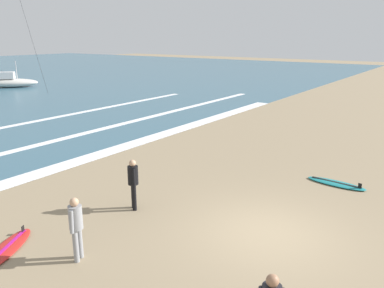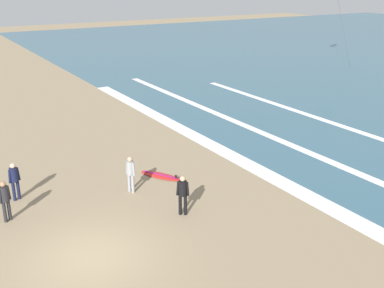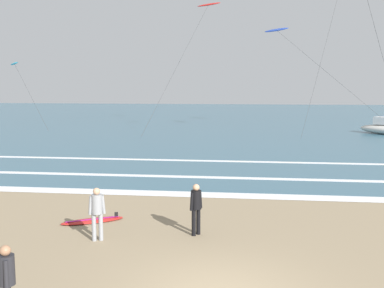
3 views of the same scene
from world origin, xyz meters
The scene contains 8 objects.
ground_plane centered at (0.00, 0.00, 0.00)m, with size 160.00×160.00×0.00m, color #937F60.
wave_foam_shoreline centered at (-1.92, 9.24, 0.01)m, with size 42.68×0.96×0.01m, color white.
wave_foam_mid_break centered at (-1.02, 12.94, 0.01)m, with size 48.02×0.55×0.01m, color white.
surfer_foreground_main centered at (-0.94, 4.02, 0.96)m, with size 0.39×0.45×1.60m.
surfer_background_far centered at (-3.91, -1.82, 0.96)m, with size 0.32×0.49×1.60m.
surfer_mid_group centered at (-5.55, -1.16, 0.96)m, with size 0.32×0.51×1.60m.
surfer_left_near centered at (-3.78, 3.14, 0.96)m, with size 0.50×0.32×1.60m.
surfboard_left_pile centered at (-4.57, 4.95, 0.05)m, with size 2.12×1.56×0.25m.
Camera 2 is at (12.76, -3.86, 8.58)m, focal length 43.35 mm.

